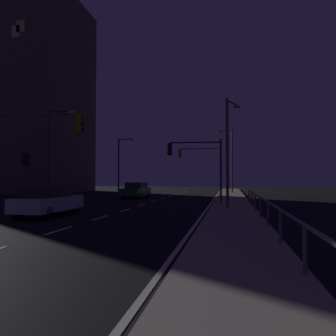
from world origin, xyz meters
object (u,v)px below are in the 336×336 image
traffic_light_far_left (202,160)px  street_lamp_corner (229,142)px  street_lamp_far_end (53,148)px  traffic_light_near_right (31,140)px  traffic_light_far_center (196,157)px  street_lamp_across_street (230,155)px  car (48,201)px  car_oncoming (136,190)px  street_lamp_median (121,160)px  building_distant (7,98)px

traffic_light_far_left → street_lamp_corner: 16.88m
street_lamp_far_end → street_lamp_corner: size_ratio=0.96×
traffic_light_far_left → traffic_light_near_right: bearing=-106.5°
street_lamp_far_end → street_lamp_corner: street_lamp_corner is taller
traffic_light_near_right → traffic_light_far_left: bearing=73.5°
traffic_light_far_center → traffic_light_near_right: bearing=-125.4°
street_lamp_across_street → traffic_light_far_center: bearing=-98.4°
car → car_oncoming: same height
car → street_lamp_across_street: (9.34, 27.38, 4.18)m
traffic_light_far_left → street_lamp_median: size_ratio=0.83×
traffic_light_far_center → street_lamp_median: street_lamp_median is taller
car → street_lamp_median: bearing=98.5°
traffic_light_near_right → building_distant: (-21.89, 27.22, 9.76)m
building_distant → traffic_light_far_left: bearing=-8.1°
traffic_light_far_left → street_lamp_across_street: size_ratio=0.68×
car → traffic_light_far_left: size_ratio=0.80×
traffic_light_far_center → traffic_light_near_right: 12.77m
traffic_light_far_center → street_lamp_median: 14.79m
street_lamp_across_street → street_lamp_median: street_lamp_across_street is taller
street_lamp_median → street_lamp_across_street: bearing=27.7°
car_oncoming → traffic_light_near_right: 16.72m
car → building_distant: (-22.52, 26.64, 12.88)m
traffic_light_near_right → traffic_light_far_left: traffic_light_far_left is taller
traffic_light_near_right → street_lamp_corner: 11.92m
car → car_oncoming: size_ratio=0.98×
traffic_light_far_center → traffic_light_far_left: (-0.56, 12.74, 0.47)m
traffic_light_near_right → building_distant: bearing=128.8°
street_lamp_median → car_oncoming: bearing=-56.9°
street_lamp_far_end → traffic_light_far_center: bearing=28.2°
building_distant → street_lamp_across_street: bearing=1.3°
traffic_light_far_left → street_lamp_median: bearing=-169.5°
street_lamp_corner → car_oncoming: bearing=133.0°
traffic_light_far_center → car: bearing=-124.5°
car → traffic_light_near_right: traffic_light_near_right is taller
car_oncoming → street_lamp_far_end: 11.75m
traffic_light_near_right → building_distant: building_distant is taller
traffic_light_far_center → building_distant: bearing=150.1°
traffic_light_near_right → street_lamp_across_street: bearing=70.4°
traffic_light_near_right → street_lamp_far_end: 5.76m
street_lamp_across_street → street_lamp_corner: (-0.03, -21.40, -0.63)m
car_oncoming → street_lamp_median: street_lamp_median is taller
street_lamp_corner → car: bearing=-147.3°
traffic_light_near_right → street_lamp_median: (-2.48, 21.41, 0.13)m
street_lamp_across_street → building_distant: bearing=-178.7°
car_oncoming → street_lamp_median: size_ratio=0.67×
car → street_lamp_corner: size_ratio=0.63×
traffic_light_near_right → traffic_light_far_left: (6.83, 23.14, 0.15)m
street_lamp_far_end → street_lamp_median: (-0.58, 15.98, 0.00)m
car → traffic_light_far_left: traffic_light_far_left is taller
street_lamp_median → street_lamp_corner: bearing=-50.1°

